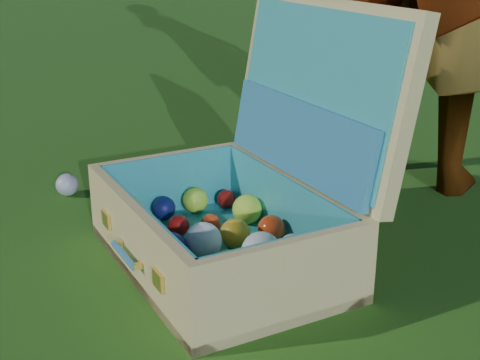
{
  "coord_description": "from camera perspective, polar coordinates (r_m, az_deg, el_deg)",
  "views": [
    {
      "loc": [
        0.99,
        -1.08,
        0.72
      ],
      "look_at": [
        0.11,
        0.05,
        0.18
      ],
      "focal_mm": 50.0,
      "sensor_mm": 36.0,
      "label": 1
    }
  ],
  "objects": [
    {
      "name": "stray_ball",
      "position": [
        1.99,
        -14.53,
        -0.39
      ],
      "size": [
        0.07,
        0.07,
        0.07
      ],
      "primitive_type": "sphere",
      "color": "#4680B6",
      "rests_on": "ground"
    },
    {
      "name": "suitcase",
      "position": [
        1.51,
        0.84,
        -1.08
      ],
      "size": [
        0.77,
        0.72,
        0.58
      ],
      "rotation": [
        0.0,
        0.0,
        -0.42
      ],
      "color": "#DCBF76",
      "rests_on": "ground"
    },
    {
      "name": "ground",
      "position": [
        1.63,
        -4.34,
        -5.73
      ],
      "size": [
        60.0,
        60.0,
        0.0
      ],
      "primitive_type": "plane",
      "color": "#215114",
      "rests_on": "ground"
    }
  ]
}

